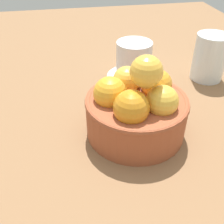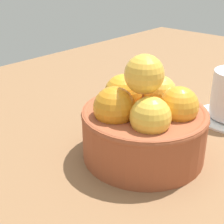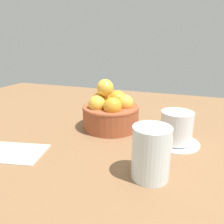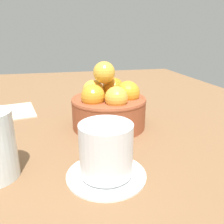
# 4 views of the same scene
# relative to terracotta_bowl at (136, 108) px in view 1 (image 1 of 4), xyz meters

# --- Properties ---
(ground_plane) EXTENTS (1.48, 0.95, 0.05)m
(ground_plane) POSITION_rel_terracotta_bowl_xyz_m (0.00, -0.00, -0.07)
(ground_plane) COLOR brown
(terracotta_bowl) EXTENTS (0.15, 0.15, 0.14)m
(terracotta_bowl) POSITION_rel_terracotta_bowl_xyz_m (0.00, 0.00, 0.00)
(terracotta_bowl) COLOR #9E4C2D
(terracotta_bowl) RESTS_ON ground_plane
(coffee_cup) EXTENTS (0.11, 0.11, 0.08)m
(coffee_cup) POSITION_rel_terracotta_bowl_xyz_m (0.18, -0.04, -0.01)
(coffee_cup) COLOR white
(coffee_cup) RESTS_ON ground_plane
(water_glass) EXTENTS (0.07, 0.07, 0.09)m
(water_glass) POSITION_rel_terracotta_bowl_xyz_m (0.15, -0.19, 0.00)
(water_glass) COLOR silver
(water_glass) RESTS_ON ground_plane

